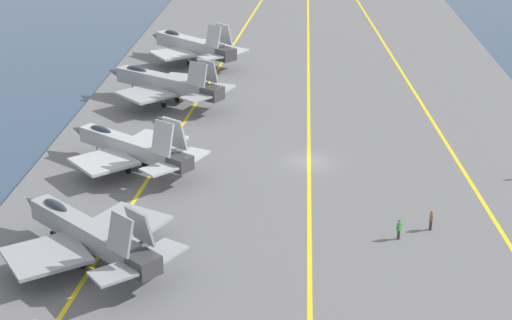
# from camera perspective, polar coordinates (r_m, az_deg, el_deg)

# --- Properties ---
(ground_plane) EXTENTS (2000.00, 2000.00, 0.00)m
(ground_plane) POSITION_cam_1_polar(r_m,az_deg,el_deg) (76.14, 3.86, -0.41)
(ground_plane) COLOR #2D425B
(carrier_deck) EXTENTS (217.01, 52.55, 0.40)m
(carrier_deck) POSITION_cam_1_polar(r_m,az_deg,el_deg) (76.06, 3.87, -0.27)
(carrier_deck) COLOR slate
(carrier_deck) RESTS_ON ground
(deck_stripe_foul_line) EXTENTS (194.96, 12.29, 0.01)m
(deck_stripe_foul_line) POSITION_cam_1_polar(r_m,az_deg,el_deg) (77.51, 14.62, -0.37)
(deck_stripe_foul_line) COLOR yellow
(deck_stripe_foul_line) RESTS_ON carrier_deck
(deck_stripe_centerline) EXTENTS (195.31, 0.36, 0.01)m
(deck_stripe_centerline) POSITION_cam_1_polar(r_m,az_deg,el_deg) (75.98, 3.87, -0.13)
(deck_stripe_centerline) COLOR yellow
(deck_stripe_centerline) RESTS_ON carrier_deck
(deck_stripe_edge_line) EXTENTS (194.87, 13.75, 0.01)m
(deck_stripe_edge_line) POSITION_cam_1_polar(r_m,az_deg,el_deg) (77.18, -6.92, 0.12)
(deck_stripe_edge_line) COLOR yellow
(deck_stripe_edge_line) RESTS_ON carrier_deck
(parked_jet_second) EXTENTS (13.66, 14.75, 5.71)m
(parked_jet_second) POSITION_cam_1_polar(r_m,az_deg,el_deg) (59.06, -12.19, -5.20)
(parked_jet_second) COLOR gray
(parked_jet_second) RESTS_ON carrier_deck
(parked_jet_third) EXTENTS (12.81, 14.97, 5.98)m
(parked_jet_third) POSITION_cam_1_polar(r_m,az_deg,el_deg) (74.46, -9.14, 0.97)
(parked_jet_third) COLOR #A8AAAF
(parked_jet_third) RESTS_ON carrier_deck
(parked_jet_fourth) EXTENTS (13.26, 16.63, 6.05)m
(parked_jet_fourth) POSITION_cam_1_polar(r_m,az_deg,el_deg) (92.54, -6.72, 5.61)
(parked_jet_fourth) COLOR #93999E
(parked_jet_fourth) RESTS_ON carrier_deck
(parked_jet_fifth) EXTENTS (14.39, 15.34, 6.23)m
(parked_jet_fifth) POSITION_cam_1_polar(r_m,az_deg,el_deg) (109.88, -4.74, 8.33)
(parked_jet_fifth) COLOR #A8AAAF
(parked_jet_fifth) RESTS_ON carrier_deck
(crew_brown_vest) EXTENTS (0.44, 0.35, 1.69)m
(crew_brown_vest) POSITION_cam_1_polar(r_m,az_deg,el_deg) (64.07, 12.62, -4.24)
(crew_brown_vest) COLOR #383328
(crew_brown_vest) RESTS_ON carrier_deck
(crew_green_vest) EXTENTS (0.46, 0.44, 1.71)m
(crew_green_vest) POSITION_cam_1_polar(r_m,az_deg,el_deg) (62.14, 10.36, -4.91)
(crew_green_vest) COLOR #383328
(crew_green_vest) RESTS_ON carrier_deck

